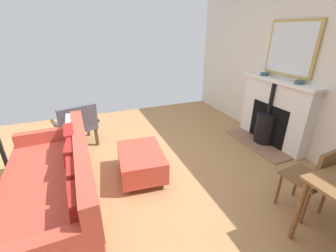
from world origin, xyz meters
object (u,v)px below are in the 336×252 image
Objects in this scene: fireplace at (272,116)px; mantel_bowl_near at (264,74)px; armchair_accent at (77,123)px; sofa at (56,184)px; ottoman at (141,161)px; mantel_bowl_far at (299,82)px; dining_chair_near_fireplace at (314,176)px.

mantel_bowl_near is (-0.02, -0.36, 0.67)m from fireplace.
sofa is at bearing 80.61° from armchair_accent.
sofa is at bearing 12.73° from mantel_bowl_near.
mantel_bowl_near is at bearing -93.47° from fireplace.
mantel_bowl_far is at bearing 174.93° from ottoman.
armchair_accent is (3.21, -0.73, -0.73)m from mantel_bowl_near.
fireplace is 10.63× the size of mantel_bowl_far.
mantel_bowl_near is 0.15× the size of ottoman.
dining_chair_near_fireplace reaches higher than ottoman.
sofa reaches higher than armchair_accent.
ottoman is at bearing 122.42° from armchair_accent.
armchair_accent is 0.94× the size of dining_chair_near_fireplace.
mantel_bowl_far is at bearing -178.79° from sofa.
fireplace is 3.37m from armchair_accent.
mantel_bowl_far is at bearing -129.29° from dining_chair_near_fireplace.
mantel_bowl_far is at bearing 93.59° from fireplace.
fireplace is 0.76m from mantel_bowl_near.
mantel_bowl_far reaches higher than ottoman.
ottoman is at bearing -41.93° from dining_chair_near_fireplace.
mantel_bowl_far is (-0.02, 0.35, 0.67)m from fireplace.
sofa is 1.07m from ottoman.
mantel_bowl_far is 3.59m from armchair_accent.
mantel_bowl_near reaches higher than dining_chair_near_fireplace.
ottoman is 1.46m from armchair_accent.
dining_chair_near_fireplace is (0.91, 1.48, -0.00)m from fireplace.
mantel_bowl_near reaches higher than ottoman.
fireplace is 10.54× the size of mantel_bowl_near.
mantel_bowl_near reaches higher than armchair_accent.
mantel_bowl_far is 0.17× the size of armchair_accent.
mantel_bowl_far is 1.61m from dining_chair_near_fireplace.
dining_chair_near_fireplace is at bearing 50.71° from mantel_bowl_far.
ottoman is 1.10× the size of armchair_accent.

